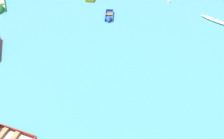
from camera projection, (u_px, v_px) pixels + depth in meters
The scene contains 4 objects.
rowboat_blue_near_right at pixel (109, 18), 33.14m from camera, with size 1.56×3.07×0.84m.
rowboat_maroon_distant_center at pixel (1, 134), 19.79m from camera, with size 3.90×3.04×1.12m.
kayak_white_midfield_left at pixel (214, 20), 32.84m from camera, with size 2.30×3.15×0.32m.
mooring_buoy_between_boats_right at pixel (169, 2), 36.91m from camera, with size 0.43×0.43×0.43m, color silver.
Camera 1 is at (-3.88, 2.87, 16.27)m, focal length 44.09 mm.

